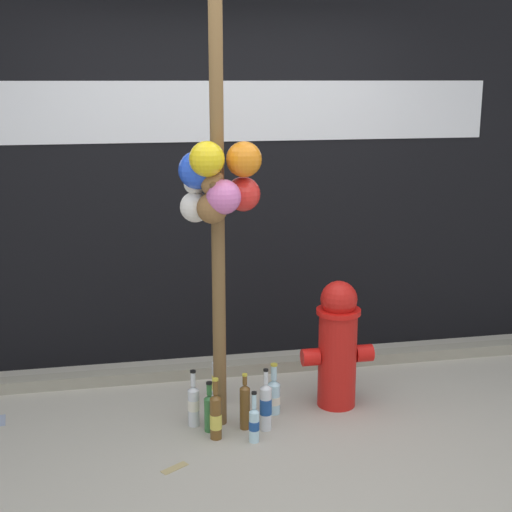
% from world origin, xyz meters
% --- Properties ---
extents(ground_plane, '(14.00, 14.00, 0.00)m').
position_xyz_m(ground_plane, '(0.00, 0.00, 0.00)').
color(ground_plane, '#ADA899').
extents(building_wall, '(10.00, 0.21, 3.26)m').
position_xyz_m(building_wall, '(0.00, 1.70, 1.63)').
color(building_wall, black).
rests_on(building_wall, ground_plane).
extents(curb_strip, '(8.00, 0.12, 0.08)m').
position_xyz_m(curb_strip, '(0.00, 1.24, 0.04)').
color(curb_strip, gray).
rests_on(curb_strip, ground_plane).
extents(memorial_post, '(0.57, 0.33, 2.96)m').
position_xyz_m(memorial_post, '(-0.23, 0.46, 1.67)').
color(memorial_post, brown).
rests_on(memorial_post, ground_plane).
extents(fire_hydrant, '(0.46, 0.28, 0.81)m').
position_xyz_m(fire_hydrant, '(0.54, 0.62, 0.41)').
color(fire_hydrant, red).
rests_on(fire_hydrant, ground_plane).
extents(bottle_0, '(0.08, 0.08, 0.32)m').
position_xyz_m(bottle_0, '(0.12, 0.58, 0.12)').
color(bottle_0, '#B2DBEA').
rests_on(bottle_0, ground_plane).
extents(bottle_1, '(0.07, 0.07, 0.35)m').
position_xyz_m(bottle_1, '(-0.38, 0.51, 0.14)').
color(bottle_1, silver).
rests_on(bottle_1, ground_plane).
extents(bottle_2, '(0.06, 0.06, 0.31)m').
position_xyz_m(bottle_2, '(-0.30, 0.42, 0.13)').
color(bottle_2, '#337038').
rests_on(bottle_2, ground_plane).
extents(bottle_3, '(0.06, 0.06, 0.34)m').
position_xyz_m(bottle_3, '(-0.09, 0.41, 0.15)').
color(bottle_3, brown).
rests_on(bottle_3, ground_plane).
extents(bottle_4, '(0.07, 0.07, 0.37)m').
position_xyz_m(bottle_4, '(-0.28, 0.32, 0.14)').
color(bottle_4, brown).
rests_on(bottle_4, ground_plane).
extents(bottle_5, '(0.08, 0.08, 0.38)m').
position_xyz_m(bottle_5, '(-0.19, 0.79, 0.16)').
color(bottle_5, silver).
rests_on(bottle_5, ground_plane).
extents(bottle_6, '(0.07, 0.07, 0.38)m').
position_xyz_m(bottle_6, '(0.03, 0.38, 0.15)').
color(bottle_6, silver).
rests_on(bottle_6, ground_plane).
extents(bottle_7, '(0.06, 0.06, 0.30)m').
position_xyz_m(bottle_7, '(-0.07, 0.24, 0.11)').
color(bottle_7, '#B2DBEA').
rests_on(bottle_7, ground_plane).
extents(litter_1, '(0.16, 0.13, 0.01)m').
position_xyz_m(litter_1, '(-0.54, 0.04, 0.00)').
color(litter_1, tan).
rests_on(litter_1, ground_plane).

